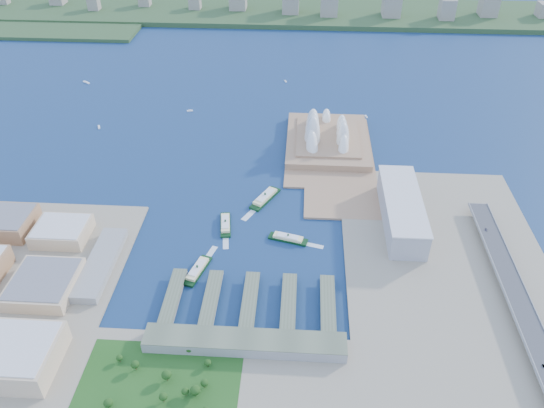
# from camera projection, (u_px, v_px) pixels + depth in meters

# --- Properties ---
(ground) EXTENTS (3000.00, 3000.00, 0.00)m
(ground) POSITION_uv_depth(u_px,v_px,m) (244.00, 257.00, 637.11)
(ground) COLOR #102A4D
(ground) RESTS_ON ground
(west_land) EXTENTS (220.00, 390.00, 3.00)m
(west_land) POSITION_uv_depth(u_px,v_px,m) (1.00, 312.00, 564.33)
(west_land) COLOR gray
(west_land) RESTS_ON ground
(east_land) EXTENTS (240.00, 500.00, 3.00)m
(east_land) POSITION_uv_depth(u_px,v_px,m) (456.00, 296.00, 583.63)
(east_land) COLOR gray
(east_land) RESTS_ON ground
(peninsula) EXTENTS (135.00, 220.00, 3.00)m
(peninsula) POSITION_uv_depth(u_px,v_px,m) (329.00, 150.00, 840.40)
(peninsula) COLOR #9B7655
(peninsula) RESTS_ON ground
(far_shore) EXTENTS (2200.00, 260.00, 12.00)m
(far_shore) POSITION_uv_depth(u_px,v_px,m) (283.00, 12.00, 1423.88)
(far_shore) COLOR #2D4926
(far_shore) RESTS_ON ground
(opera_house) EXTENTS (134.00, 180.00, 58.00)m
(opera_house) POSITION_uv_depth(u_px,v_px,m) (328.00, 127.00, 838.69)
(opera_house) COLOR white
(opera_house) RESTS_ON peninsula
(toaster_building) EXTENTS (45.00, 155.00, 35.00)m
(toaster_building) POSITION_uv_depth(u_px,v_px,m) (402.00, 210.00, 679.58)
(toaster_building) COLOR #97979C
(toaster_building) RESTS_ON east_land
(expressway) EXTENTS (26.00, 340.00, 11.85)m
(expressway) POSITION_uv_depth(u_px,v_px,m) (516.00, 300.00, 568.13)
(expressway) COLOR gray
(expressway) RESTS_ON east_land
(west_buildings) EXTENTS (200.00, 280.00, 27.00)m
(west_buildings) POSITION_uv_depth(u_px,v_px,m) (12.00, 279.00, 583.72)
(west_buildings) COLOR #9B704D
(west_buildings) RESTS_ON west_land
(ferry_wharves) EXTENTS (184.00, 90.00, 9.30)m
(ferry_wharves) POSITION_uv_depth(u_px,v_px,m) (250.00, 301.00, 573.17)
(ferry_wharves) COLOR #545D46
(ferry_wharves) RESTS_ON ground
(terminal_building) EXTENTS (200.00, 28.00, 12.00)m
(terminal_building) POSITION_uv_depth(u_px,v_px,m) (245.00, 343.00, 522.17)
(terminal_building) COLOR gray
(terminal_building) RESTS_ON south_land
(park) EXTENTS (150.00, 110.00, 16.00)m
(park) POSITION_uv_depth(u_px,v_px,m) (156.00, 386.00, 480.47)
(park) COLOR #194714
(park) RESTS_ON south_land
(far_skyline) EXTENTS (1900.00, 140.00, 55.00)m
(far_skyline) POSITION_uv_depth(u_px,v_px,m) (283.00, 1.00, 1388.02)
(far_skyline) COLOR gray
(far_skyline) RESTS_ON far_shore
(ferry_a) EXTENTS (19.70, 51.46, 9.49)m
(ferry_a) POSITION_uv_depth(u_px,v_px,m) (225.00, 223.00, 683.85)
(ferry_a) COLOR black
(ferry_a) RESTS_ON ground
(ferry_b) EXTENTS (40.67, 59.16, 11.14)m
(ferry_b) POSITION_uv_depth(u_px,v_px,m) (265.00, 196.00, 730.29)
(ferry_b) COLOR black
(ferry_b) RESTS_ON ground
(ferry_c) EXTENTS (27.45, 53.88, 9.88)m
(ferry_c) POSITION_uv_depth(u_px,v_px,m) (197.00, 269.00, 613.97)
(ferry_c) COLOR black
(ferry_c) RESTS_ON ground
(ferry_d) EXTENTS (50.81, 24.63, 9.31)m
(ferry_d) POSITION_uv_depth(u_px,v_px,m) (288.00, 237.00, 660.73)
(ferry_d) COLOR black
(ferry_d) RESTS_ON ground
(boat_a) EXTENTS (7.82, 13.09, 2.47)m
(boat_a) POSITION_uv_depth(u_px,v_px,m) (99.00, 127.00, 903.97)
(boat_a) COLOR white
(boat_a) RESTS_ON ground
(boat_b) EXTENTS (11.12, 6.40, 2.84)m
(boat_b) POSITION_uv_depth(u_px,v_px,m) (190.00, 111.00, 954.14)
(boat_b) COLOR white
(boat_b) RESTS_ON ground
(boat_c) EXTENTS (5.30, 10.82, 2.34)m
(boat_c) POSITION_uv_depth(u_px,v_px,m) (366.00, 116.00, 936.23)
(boat_c) COLOR white
(boat_c) RESTS_ON ground
(boat_d) EXTENTS (16.65, 13.21, 2.97)m
(boat_d) POSITION_uv_depth(u_px,v_px,m) (86.00, 82.00, 1056.98)
(boat_d) COLOR white
(boat_d) RESTS_ON ground
(boat_e) EXTENTS (6.43, 10.03, 2.35)m
(boat_e) POSITION_uv_depth(u_px,v_px,m) (285.00, 81.00, 1062.01)
(boat_e) COLOR white
(boat_e) RESTS_ON ground
(car_b) EXTENTS (1.33, 3.82, 1.26)m
(car_b) POSITION_uv_depth(u_px,v_px,m) (543.00, 366.00, 492.53)
(car_b) COLOR slate
(car_b) RESTS_ON expressway
(car_c) EXTENTS (1.94, 4.76, 1.38)m
(car_c) POSITION_uv_depth(u_px,v_px,m) (486.00, 230.00, 655.44)
(car_c) COLOR slate
(car_c) RESTS_ON expressway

